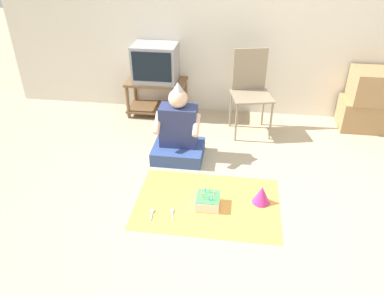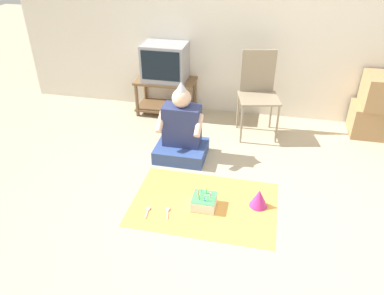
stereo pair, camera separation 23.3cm
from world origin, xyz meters
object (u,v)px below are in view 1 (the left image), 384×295
(tv, at_px, (155,63))
(cardboard_box_stack, at_px, (367,101))
(person_seated, at_px, (178,134))
(party_hat_blue, at_px, (262,195))
(birthday_cake, at_px, (208,201))
(folding_chair, at_px, (251,86))

(tv, distance_m, cardboard_box_stack, 2.54)
(person_seated, height_order, party_hat_blue, person_seated)
(birthday_cake, bearing_deg, person_seated, 116.64)
(person_seated, bearing_deg, cardboard_box_stack, 24.14)
(tv, xyz_separation_m, party_hat_blue, (1.30, -1.64, -0.59))
(party_hat_blue, bearing_deg, folding_chair, 95.77)
(cardboard_box_stack, distance_m, party_hat_blue, 2.03)
(tv, bearing_deg, birthday_cake, -64.66)
(tv, bearing_deg, party_hat_blue, -51.74)
(birthday_cake, xyz_separation_m, party_hat_blue, (0.47, 0.11, 0.03))
(person_seated, bearing_deg, folding_chair, 44.89)
(folding_chair, bearing_deg, party_hat_blue, -84.23)
(tv, distance_m, person_seated, 1.15)
(cardboard_box_stack, bearing_deg, party_hat_blue, -127.52)
(birthday_cake, bearing_deg, party_hat_blue, 13.38)
(party_hat_blue, bearing_deg, tv, 128.26)
(person_seated, relative_size, party_hat_blue, 4.98)
(tv, distance_m, folding_chair, 1.19)
(folding_chair, distance_m, cardboard_box_stack, 1.40)
(cardboard_box_stack, relative_size, party_hat_blue, 4.34)
(tv, xyz_separation_m, birthday_cake, (0.83, -1.75, -0.62))
(folding_chair, bearing_deg, tv, 167.04)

